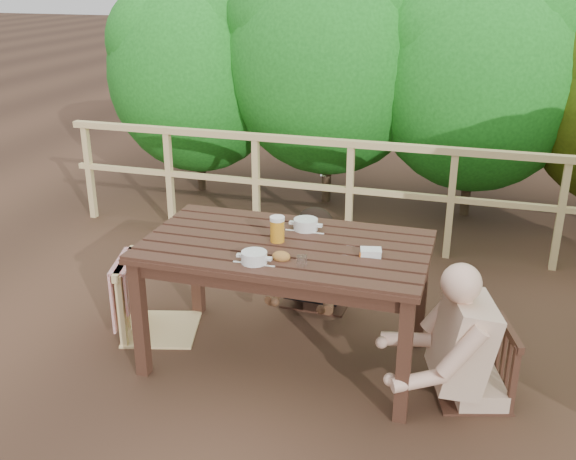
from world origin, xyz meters
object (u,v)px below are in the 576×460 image
(bread_roll, at_px, (281,257))
(butter_tub, at_px, (371,253))
(soup_far, at_px, (306,225))
(woman, at_px, (321,226))
(tumbler, at_px, (302,262))
(soup_near, at_px, (254,259))
(diner_right, at_px, (488,290))
(table, at_px, (286,303))
(chair_right, at_px, (477,332))
(chair_far, at_px, (320,241))
(beer_glass, at_px, (277,230))
(chair_left, at_px, (157,264))

(bread_roll, height_order, butter_tub, bread_roll)
(soup_far, relative_size, bread_roll, 2.40)
(woman, bearing_deg, soup_far, 97.27)
(woman, distance_m, tumbler, 1.24)
(soup_near, xyz_separation_m, bread_roll, (0.14, 0.09, -0.01))
(woman, distance_m, diner_right, 1.56)
(table, relative_size, chair_right, 2.03)
(chair_right, bearing_deg, chair_far, -144.64)
(beer_glass, bearing_deg, soup_near, -95.18)
(chair_left, relative_size, diner_right, 0.72)
(table, bearing_deg, tumbler, -57.77)
(chair_left, relative_size, soup_far, 3.92)
(chair_left, relative_size, woman, 0.85)
(soup_near, relative_size, tumbler, 3.45)
(table, height_order, woman, woman)
(bread_roll, xyz_separation_m, beer_glass, (-0.10, 0.25, 0.06))
(beer_glass, height_order, butter_tub, beer_glass)
(butter_tub, bearing_deg, beer_glass, 163.73)
(tumbler, bearing_deg, diner_right, 12.46)
(soup_near, xyz_separation_m, soup_far, (0.15, 0.59, 0.00))
(chair_right, bearing_deg, table, -109.44)
(chair_far, distance_m, butter_tub, 1.12)
(table, xyz_separation_m, chair_right, (1.20, -0.07, 0.03))
(table, distance_m, beer_glass, 0.50)
(beer_glass, bearing_deg, bread_roll, -67.73)
(table, relative_size, bread_roll, 15.93)
(chair_right, xyz_separation_m, tumbler, (-1.01, -0.23, 0.42))
(butter_tub, bearing_deg, chair_left, 162.80)
(chair_left, xyz_separation_m, chair_far, (0.96, 0.79, -0.03))
(table, xyz_separation_m, chair_left, (-0.96, 0.09, 0.11))
(chair_left, distance_m, chair_far, 1.24)
(soup_far, xyz_separation_m, tumbler, (0.13, -0.55, -0.01))
(chair_left, distance_m, beer_glass, 0.98)
(table, height_order, tumbler, tumbler)
(bread_roll, distance_m, tumbler, 0.15)
(soup_near, distance_m, butter_tub, 0.70)
(diner_right, bearing_deg, chair_left, 69.63)
(bread_roll, bearing_deg, chair_far, 92.20)
(chair_right, height_order, soup_far, soup_far)
(table, xyz_separation_m, woman, (0.00, 0.90, 0.20))
(chair_far, bearing_deg, butter_tub, -57.30)
(woman, bearing_deg, chair_far, 92.35)
(chair_far, bearing_deg, table, -87.97)
(beer_glass, bearing_deg, table, -5.41)
(beer_glass, bearing_deg, soup_far, 64.58)
(soup_near, bearing_deg, bread_roll, 34.13)
(soup_near, xyz_separation_m, beer_glass, (0.03, 0.35, 0.05))
(bread_roll, relative_size, butter_tub, 0.88)
(woman, bearing_deg, soup_near, 88.10)
(diner_right, bearing_deg, chair_right, 73.84)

